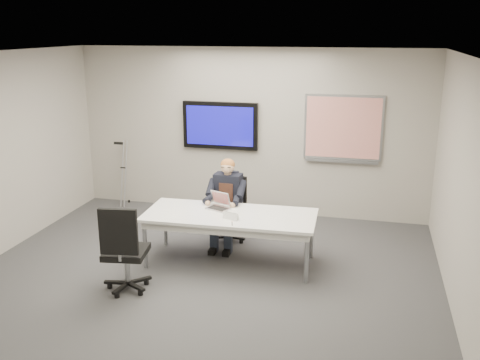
% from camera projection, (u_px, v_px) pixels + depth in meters
% --- Properties ---
extents(floor, '(6.00, 6.00, 0.02)m').
position_uv_depth(floor, '(195.00, 288.00, 6.59)').
color(floor, '#38383A').
rests_on(floor, ground).
extents(ceiling, '(6.00, 6.00, 0.02)m').
position_uv_depth(ceiling, '(189.00, 56.00, 5.82)').
color(ceiling, silver).
rests_on(ceiling, wall_back).
extents(wall_back, '(6.00, 0.02, 2.80)m').
position_uv_depth(wall_back, '(250.00, 132.00, 9.01)').
color(wall_back, '#ADA79C').
rests_on(wall_back, ground).
extents(wall_front, '(6.00, 0.02, 2.80)m').
position_uv_depth(wall_front, '(40.00, 304.00, 3.41)').
color(wall_front, '#ADA79C').
rests_on(wall_front, ground).
extents(wall_right, '(0.02, 6.00, 2.80)m').
position_uv_depth(wall_right, '(468.00, 199.00, 5.52)').
color(wall_right, '#ADA79C').
rests_on(wall_right, ground).
extents(conference_table, '(2.32, 1.03, 0.71)m').
position_uv_depth(conference_table, '(230.00, 220.00, 7.15)').
color(conference_table, white).
rests_on(conference_table, ground).
extents(tv_display, '(1.30, 0.09, 0.80)m').
position_uv_depth(tv_display, '(220.00, 126.00, 9.04)').
color(tv_display, black).
rests_on(tv_display, wall_back).
extents(whiteboard, '(1.25, 0.08, 1.10)m').
position_uv_depth(whiteboard, '(343.00, 129.00, 8.59)').
color(whiteboard, '#989BA0').
rests_on(whiteboard, wall_back).
extents(office_chair_far, '(0.54, 0.54, 0.97)m').
position_uv_depth(office_chair_far, '(230.00, 221.00, 8.02)').
color(office_chair_far, black).
rests_on(office_chair_far, ground).
extents(office_chair_near, '(0.61, 0.61, 1.12)m').
position_uv_depth(office_chair_near, '(126.00, 264.00, 6.44)').
color(office_chair_near, black).
rests_on(office_chair_near, ground).
extents(seated_person, '(0.41, 0.70, 1.29)m').
position_uv_depth(seated_person, '(225.00, 213.00, 7.74)').
color(seated_person, '#212837').
rests_on(seated_person, office_chair_far).
extents(crutch, '(0.17, 0.62, 1.27)m').
position_uv_depth(crutch, '(124.00, 172.00, 9.54)').
color(crutch, '#B3B5BB').
rests_on(crutch, ground).
extents(laptop, '(0.36, 0.38, 0.21)m').
position_uv_depth(laptop, '(219.00, 204.00, 7.35)').
color(laptop, '#BEBDC0').
rests_on(laptop, conference_table).
extents(name_tent, '(0.24, 0.14, 0.09)m').
position_uv_depth(name_tent, '(231.00, 216.00, 6.93)').
color(name_tent, white).
rests_on(name_tent, conference_table).
extents(pen, '(0.04, 0.13, 0.01)m').
position_uv_depth(pen, '(232.00, 223.00, 6.77)').
color(pen, black).
rests_on(pen, conference_table).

